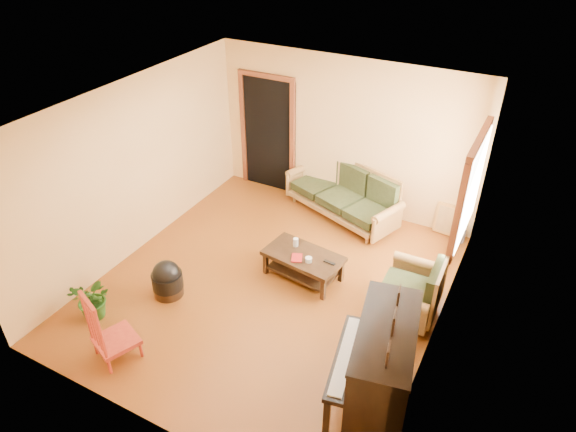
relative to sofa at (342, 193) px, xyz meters
The scene contains 16 objects.
floor 2.22m from the sofa, 93.85° to the right, with size 5.00×5.00×0.00m, color #612E0C.
doorway 1.73m from the sofa, 168.93° to the left, with size 1.08×0.16×2.05m, color black.
window 2.48m from the sofa, 22.80° to the right, with size 0.12×1.36×1.46m, color white.
sofa is the anchor object (origin of this frame).
coffee_table 1.81m from the sofa, 84.64° to the right, with size 1.09×0.60×0.40m, color black.
armchair 2.47m from the sofa, 46.81° to the right, with size 0.85×0.90×0.90m, color olive.
piano 3.86m from the sofa, 61.26° to the right, with size 0.78×1.33×1.17m, color black.
footstool 3.26m from the sofa, 113.54° to the right, with size 0.42×0.42×0.40m, color black.
red_chair 4.28m from the sofa, 105.27° to the right, with size 0.46×0.50×0.98m, color maroon.
leaning_frame 1.75m from the sofa, ahead, with size 0.41×0.09×0.55m, color gold.
ceramic_crock 1.97m from the sofa, ahead, with size 0.20×0.20×0.25m, color #314095.
potted_plant 4.20m from the sofa, 116.10° to the right, with size 0.53×0.46×0.59m, color #235217.
book 1.94m from the sofa, 88.20° to the right, with size 0.15×0.20×0.02m, color #A51716.
candle 1.65m from the sofa, 90.73° to the right, with size 0.07×0.07×0.13m, color white.
glass_jar 1.92m from the sofa, 80.95° to the right, with size 0.10×0.10×0.06m, color white.
remote 1.88m from the sofa, 72.37° to the right, with size 0.17×0.04×0.02m, color black.
Camera 1 is at (2.81, -4.79, 4.74)m, focal length 32.00 mm.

